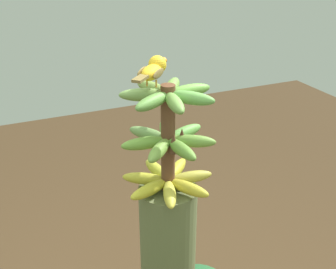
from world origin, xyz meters
TOP-DOWN VIEW (x-y plane):
  - banana_bunch at (0.00, 0.00)m, footprint 0.30×0.30m
  - perched_bird at (-0.01, -0.04)m, footprint 0.15×0.15m

SIDE VIEW (x-z plane):
  - banana_bunch at x=0.00m, z-range 1.34..1.69m
  - perched_bird at x=-0.01m, z-range 1.70..1.78m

